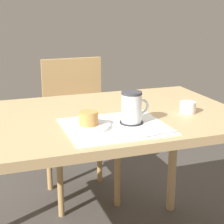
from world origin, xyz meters
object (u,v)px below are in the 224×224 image
at_px(pastry, 89,118).
at_px(sugar_bowl, 188,107).
at_px(wooden_chair, 78,122).
at_px(pastry_plate, 89,126).
at_px(dining_table, 88,133).
at_px(coffee_mug, 132,107).

distance_m(pastry, sugar_bowl, 0.47).
distance_m(wooden_chair, pastry_plate, 0.96).
height_order(pastry, sugar_bowl, pastry).
xyz_separation_m(dining_table, wooden_chair, (0.14, 0.73, -0.19)).
relative_size(pastry, sugar_bowl, 1.04).
relative_size(dining_table, coffee_mug, 10.88).
bearing_deg(pastry, coffee_mug, -0.11).
bearing_deg(wooden_chair, dining_table, 79.04).
bearing_deg(pastry, wooden_chair, 78.80).
distance_m(dining_table, coffee_mug, 0.26).
xyz_separation_m(wooden_chair, pastry, (-0.18, -0.90, 0.31)).
xyz_separation_m(pastry, coffee_mug, (0.18, -0.00, 0.03)).
height_order(dining_table, wooden_chair, wooden_chair).
xyz_separation_m(dining_table, sugar_bowl, (0.43, -0.10, 0.10)).
relative_size(wooden_chair, pastry, 12.06).
distance_m(coffee_mug, sugar_bowl, 0.30).
height_order(pastry, coffee_mug, coffee_mug).
distance_m(pastry_plate, sugar_bowl, 0.47).
relative_size(wooden_chair, sugar_bowl, 12.57).
bearing_deg(wooden_chair, sugar_bowl, 108.61).
height_order(wooden_chair, pastry, wooden_chair).
bearing_deg(dining_table, sugar_bowl, -13.49).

